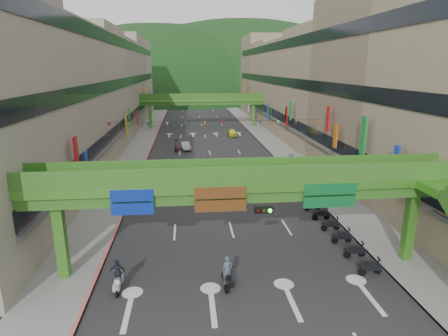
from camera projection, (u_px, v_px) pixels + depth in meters
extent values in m
plane|color=black|center=(260.00, 332.00, 18.30)|extent=(320.00, 320.00, 0.00)
cube|color=#28282B|center=(206.00, 140.00, 66.32)|extent=(18.00, 140.00, 0.02)
cube|color=gray|center=(143.00, 141.00, 65.25)|extent=(4.00, 140.00, 0.15)
cube|color=gray|center=(267.00, 139.00, 67.36)|extent=(4.00, 140.00, 0.15)
cube|color=#CC5959|center=(154.00, 141.00, 65.43)|extent=(0.20, 140.00, 0.18)
cube|color=gray|center=(257.00, 139.00, 67.18)|extent=(0.20, 140.00, 0.18)
cube|color=#9E937F|center=(91.00, 86.00, 62.02)|extent=(12.00, 95.00, 19.00)
cube|color=black|center=(130.00, 118.00, 63.99)|extent=(0.08, 90.25, 1.40)
cube|color=black|center=(128.00, 82.00, 62.42)|extent=(0.08, 90.25, 1.40)
cube|color=black|center=(125.00, 44.00, 60.85)|extent=(0.08, 90.25, 1.40)
cube|color=gray|center=(313.00, 85.00, 65.67)|extent=(12.00, 95.00, 19.00)
cube|color=black|center=(279.00, 116.00, 66.47)|extent=(0.08, 90.25, 1.40)
cube|color=black|center=(280.00, 81.00, 64.91)|extent=(0.08, 90.25, 1.40)
cube|color=black|center=(281.00, 45.00, 63.34)|extent=(0.08, 90.25, 1.40)
cube|color=#4C9E2D|center=(244.00, 184.00, 22.56)|extent=(28.00, 2.20, 0.50)
cube|color=#387223|center=(244.00, 193.00, 22.72)|extent=(28.00, 1.76, 0.70)
cube|color=#4C9E2D|center=(61.00, 242.00, 22.38)|extent=(0.60, 0.60, 4.80)
cube|color=#4C9E2D|center=(409.00, 227.00, 24.49)|extent=(0.60, 0.60, 4.80)
cube|color=#387223|center=(247.00, 176.00, 21.35)|extent=(28.00, 0.12, 1.10)
cube|color=#387223|center=(241.00, 166.00, 23.35)|extent=(28.00, 0.12, 1.10)
cube|color=navy|center=(132.00, 203.00, 21.06)|extent=(2.40, 0.12, 1.50)
cube|color=#593314|center=(221.00, 200.00, 21.54)|extent=(3.00, 0.12, 1.50)
cube|color=#0C5926|center=(330.00, 196.00, 22.16)|extent=(3.20, 0.12, 1.50)
cube|color=black|center=(264.00, 210.00, 21.80)|extent=(1.10, 0.28, 0.35)
cube|color=#4C9E2D|center=(202.00, 100.00, 79.23)|extent=(28.00, 2.20, 0.50)
cube|color=#387223|center=(202.00, 103.00, 79.39)|extent=(28.00, 1.76, 0.70)
cube|color=#4C9E2D|center=(150.00, 117.00, 79.05)|extent=(0.60, 0.60, 4.80)
cube|color=#4C9E2D|center=(253.00, 115.00, 81.16)|extent=(0.60, 0.60, 4.80)
cube|color=#387223|center=(202.00, 97.00, 78.03)|extent=(28.00, 0.12, 1.10)
cube|color=#387223|center=(202.00, 96.00, 80.02)|extent=(28.00, 0.12, 1.10)
ellipsoid|color=#1C4419|center=(160.00, 95.00, 170.55)|extent=(168.00, 140.00, 112.00)
ellipsoid|color=#1C4419|center=(241.00, 92.00, 193.59)|extent=(208.00, 176.00, 128.00)
cylinder|color=black|center=(214.00, 121.00, 45.50)|extent=(26.00, 0.03, 0.03)
cone|color=red|center=(109.00, 125.00, 44.36)|extent=(0.36, 0.36, 0.40)
cone|color=gold|center=(129.00, 124.00, 44.58)|extent=(0.36, 0.36, 0.40)
cone|color=#193FB2|center=(148.00, 124.00, 44.80)|extent=(0.36, 0.36, 0.40)
cone|color=silver|center=(167.00, 124.00, 45.02)|extent=(0.36, 0.36, 0.40)
cone|color=#198C33|center=(186.00, 123.00, 45.24)|extent=(0.36, 0.36, 0.40)
cone|color=orange|center=(205.00, 123.00, 45.45)|extent=(0.36, 0.36, 0.40)
cone|color=red|center=(223.00, 123.00, 45.67)|extent=(0.36, 0.36, 0.40)
cone|color=gold|center=(242.00, 123.00, 45.89)|extent=(0.36, 0.36, 0.40)
cone|color=#193FB2|center=(260.00, 122.00, 46.11)|extent=(0.36, 0.36, 0.40)
cone|color=silver|center=(278.00, 122.00, 46.33)|extent=(0.36, 0.36, 0.40)
cone|color=#198C33|center=(296.00, 122.00, 46.54)|extent=(0.36, 0.36, 0.40)
cone|color=orange|center=(314.00, 122.00, 46.76)|extent=(0.36, 0.36, 0.40)
cube|color=black|center=(228.00, 279.00, 21.86)|extent=(0.65, 1.35, 0.35)
cube|color=black|center=(228.00, 276.00, 21.80)|extent=(0.42, 0.61, 0.18)
cube|color=black|center=(229.00, 267.00, 22.26)|extent=(0.55, 0.19, 0.06)
cylinder|color=black|center=(229.00, 279.00, 22.46)|extent=(0.22, 0.51, 0.50)
cylinder|color=black|center=(226.00, 289.00, 21.41)|extent=(0.22, 0.51, 0.50)
imported|color=#425058|center=(228.00, 270.00, 21.70)|extent=(0.69, 0.53, 1.66)
cube|color=black|center=(208.00, 169.00, 45.46)|extent=(0.54, 1.34, 0.35)
cube|color=black|center=(208.00, 167.00, 45.39)|extent=(0.38, 0.59, 0.18)
cube|color=black|center=(208.00, 164.00, 45.86)|extent=(0.55, 0.14, 0.06)
cylinder|color=black|center=(208.00, 170.00, 46.07)|extent=(0.17, 0.51, 0.50)
cylinder|color=black|center=(208.00, 173.00, 45.01)|extent=(0.17, 0.51, 0.50)
imported|color=brown|center=(208.00, 164.00, 45.28)|extent=(0.96, 0.80, 1.79)
cube|color=#A0A0A8|center=(118.00, 283.00, 21.50)|extent=(0.44, 1.32, 0.35)
cube|color=#A0A0A8|center=(118.00, 279.00, 21.43)|extent=(0.34, 0.57, 0.18)
cube|color=#A0A0A8|center=(118.00, 270.00, 21.89)|extent=(0.55, 0.10, 0.06)
cylinder|color=black|center=(119.00, 282.00, 22.10)|extent=(0.14, 0.51, 0.50)
cylinder|color=black|center=(118.00, 293.00, 21.05)|extent=(0.14, 0.51, 0.50)
imported|color=#1F2530|center=(117.00, 273.00, 21.33)|extent=(1.02, 0.48, 1.69)
cube|color=maroon|center=(176.00, 148.00, 57.17)|extent=(0.63, 1.35, 0.35)
cube|color=maroon|center=(176.00, 147.00, 57.10)|extent=(0.41, 0.60, 0.18)
cube|color=maroon|center=(177.00, 144.00, 57.56)|extent=(0.55, 0.18, 0.06)
cylinder|color=black|center=(177.00, 149.00, 57.77)|extent=(0.21, 0.51, 0.50)
cylinder|color=black|center=(176.00, 151.00, 56.72)|extent=(0.21, 0.51, 0.50)
imported|color=#43444A|center=(176.00, 144.00, 56.99)|extent=(0.95, 0.73, 1.74)
cube|color=black|center=(370.00, 267.00, 23.23)|extent=(1.33, 0.52, 0.35)
cube|color=black|center=(371.00, 263.00, 23.16)|extent=(0.58, 0.37, 0.18)
cube|color=black|center=(379.00, 259.00, 23.22)|extent=(0.13, 0.55, 0.06)
cylinder|color=black|center=(378.00, 270.00, 23.43)|extent=(0.51, 0.17, 0.50)
cylinder|color=black|center=(362.00, 272.00, 23.18)|extent=(0.51, 0.17, 0.50)
cube|color=black|center=(355.00, 250.00, 25.34)|extent=(1.33, 0.52, 0.35)
cube|color=black|center=(355.00, 247.00, 25.28)|extent=(0.58, 0.37, 0.18)
cube|color=black|center=(363.00, 243.00, 25.33)|extent=(0.13, 0.55, 0.06)
cylinder|color=black|center=(362.00, 253.00, 25.54)|extent=(0.51, 0.17, 0.50)
cylinder|color=black|center=(347.00, 255.00, 25.30)|extent=(0.51, 0.17, 0.50)
cube|color=black|center=(342.00, 236.00, 27.45)|extent=(1.33, 0.52, 0.35)
cube|color=black|center=(342.00, 233.00, 27.39)|extent=(0.58, 0.37, 0.18)
cube|color=black|center=(349.00, 229.00, 27.45)|extent=(0.13, 0.55, 0.06)
cylinder|color=black|center=(348.00, 239.00, 27.65)|extent=(0.51, 0.17, 0.50)
cylinder|color=black|center=(335.00, 241.00, 27.41)|extent=(0.51, 0.17, 0.50)
cube|color=black|center=(331.00, 224.00, 29.57)|extent=(1.33, 0.52, 0.35)
cube|color=black|center=(331.00, 221.00, 29.50)|extent=(0.58, 0.37, 0.18)
cube|color=black|center=(337.00, 218.00, 29.56)|extent=(0.13, 0.55, 0.06)
cylinder|color=black|center=(337.00, 227.00, 29.77)|extent=(0.51, 0.17, 0.50)
cylinder|color=black|center=(324.00, 228.00, 29.52)|extent=(0.51, 0.17, 0.50)
cube|color=black|center=(321.00, 214.00, 31.68)|extent=(1.33, 0.52, 0.35)
cube|color=black|center=(321.00, 211.00, 31.62)|extent=(0.58, 0.37, 0.18)
cube|color=black|center=(327.00, 207.00, 31.67)|extent=(0.13, 0.55, 0.06)
cylinder|color=black|center=(327.00, 216.00, 31.88)|extent=(0.51, 0.17, 0.50)
cylinder|color=black|center=(315.00, 217.00, 31.64)|extent=(0.51, 0.17, 0.50)
cube|color=black|center=(312.00, 204.00, 33.79)|extent=(1.33, 0.52, 0.35)
cube|color=black|center=(313.00, 202.00, 33.73)|extent=(0.58, 0.37, 0.18)
cube|color=black|center=(318.00, 199.00, 33.79)|extent=(0.13, 0.55, 0.06)
cylinder|color=black|center=(318.00, 207.00, 33.99)|extent=(0.51, 0.17, 0.50)
cylinder|color=black|center=(307.00, 208.00, 33.75)|extent=(0.51, 0.17, 0.50)
imported|color=#9A9BA1|center=(185.00, 146.00, 58.40)|extent=(1.83, 3.93, 1.25)
imported|color=#F3F63C|center=(232.00, 133.00, 69.92)|extent=(1.70, 3.99, 1.35)
imported|color=#B6380C|center=(333.00, 180.00, 40.13)|extent=(0.93, 0.82, 1.62)
imported|color=black|center=(348.00, 190.00, 36.55)|extent=(1.14, 0.88, 1.81)
imported|color=#3E4663|center=(291.00, 161.00, 47.74)|extent=(0.99, 0.91, 1.79)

